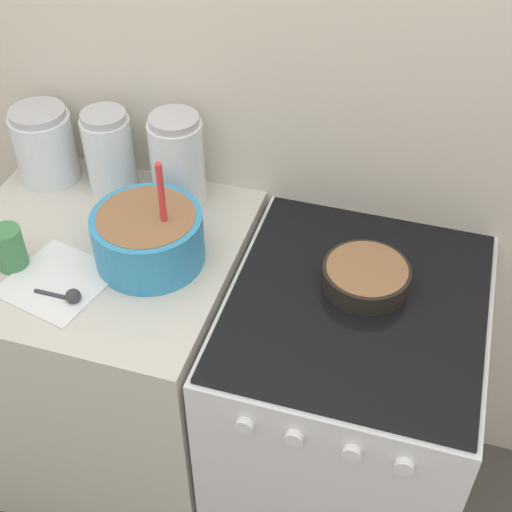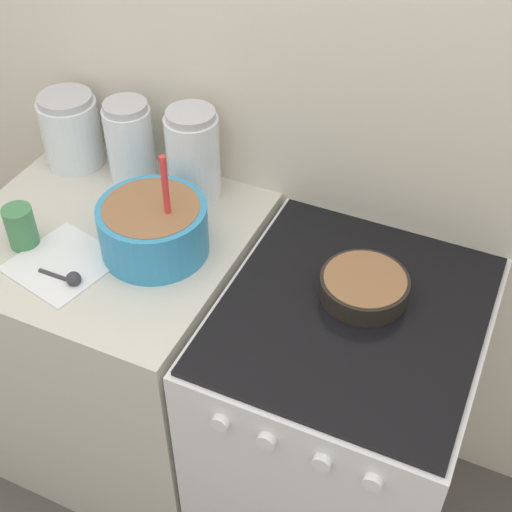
{
  "view_description": "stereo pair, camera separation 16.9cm",
  "coord_description": "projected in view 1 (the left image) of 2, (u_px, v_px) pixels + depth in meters",
  "views": [
    {
      "loc": [
        0.42,
        -0.83,
        2.06
      ],
      "look_at": [
        0.06,
        0.37,
        0.93
      ],
      "focal_mm": 50.0,
      "sensor_mm": 36.0,
      "label": 1
    },
    {
      "loc": [
        0.58,
        -0.77,
        2.06
      ],
      "look_at": [
        0.06,
        0.37,
        0.93
      ],
      "focal_mm": 50.0,
      "sensor_mm": 36.0,
      "label": 2
    }
  ],
  "objects": [
    {
      "name": "storage_jar_left",
      "position": [
        46.0,
        149.0,
        1.95
      ],
      "size": [
        0.17,
        0.17,
        0.21
      ],
      "color": "silver",
      "rests_on": "countertop_cabinet"
    },
    {
      "name": "storage_jar_middle",
      "position": [
        110.0,
        158.0,
        1.9
      ],
      "size": [
        0.13,
        0.13,
        0.24
      ],
      "color": "silver",
      "rests_on": "countertop_cabinet"
    },
    {
      "name": "storage_jar_right",
      "position": [
        178.0,
        167.0,
        1.85
      ],
      "size": [
        0.14,
        0.14,
        0.26
      ],
      "color": "silver",
      "rests_on": "countertop_cabinet"
    },
    {
      "name": "mixing_bowl",
      "position": [
        148.0,
        235.0,
        1.7
      ],
      "size": [
        0.27,
        0.27,
        0.29
      ],
      "color": "#338CBF",
      "rests_on": "countertop_cabinet"
    },
    {
      "name": "stove",
      "position": [
        342.0,
        414.0,
        1.94
      ],
      "size": [
        0.61,
        0.7,
        0.88
      ],
      "color": "silver",
      "rests_on": "ground_plane"
    },
    {
      "name": "baking_pan",
      "position": [
        366.0,
        276.0,
        1.67
      ],
      "size": [
        0.21,
        0.21,
        0.05
      ],
      "color": "black",
      "rests_on": "stove"
    },
    {
      "name": "measuring_spoon",
      "position": [
        69.0,
        296.0,
        1.64
      ],
      "size": [
        0.12,
        0.04,
        0.04
      ],
      "color": "#333338",
      "rests_on": "countertop_cabinet"
    },
    {
      "name": "tin_can",
      "position": [
        9.0,
        248.0,
        1.7
      ],
      "size": [
        0.07,
        0.07,
        0.11
      ],
      "color": "#3F7F4C",
      "rests_on": "countertop_cabinet"
    },
    {
      "name": "countertop_cabinet",
      "position": [
        116.0,
        359.0,
        2.09
      ],
      "size": [
        0.72,
        0.68,
        0.88
      ],
      "color": "beige",
      "rests_on": "ground_plane"
    },
    {
      "name": "wall_back",
      "position": [
        271.0,
        84.0,
        1.76
      ],
      "size": [
        4.43,
        0.05,
        2.4
      ],
      "color": "beige",
      "rests_on": "ground_plane"
    },
    {
      "name": "recipe_page",
      "position": [
        58.0,
        282.0,
        1.69
      ],
      "size": [
        0.27,
        0.27,
        0.01
      ],
      "color": "white",
      "rests_on": "countertop_cabinet"
    }
  ]
}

